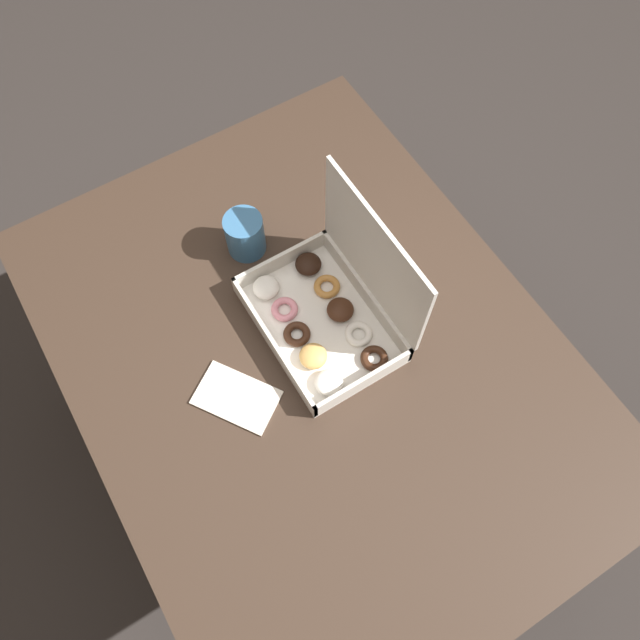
{
  "coord_description": "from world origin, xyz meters",
  "views": [
    {
      "loc": [
        0.4,
        -0.23,
        1.87
      ],
      "look_at": [
        -0.05,
        0.05,
        0.74
      ],
      "focal_mm": 35.0,
      "sensor_mm": 36.0,
      "label": 1
    }
  ],
  "objects": [
    {
      "name": "donut_box",
      "position": [
        -0.05,
        0.08,
        0.78
      ],
      "size": [
        0.32,
        0.23,
        0.28
      ],
      "color": "silver",
      "rests_on": "dining_table"
    },
    {
      "name": "coffee_mug",
      "position": [
        -0.29,
        0.01,
        0.77
      ],
      "size": [
        0.08,
        0.08,
        0.1
      ],
      "color": "teal",
      "rests_on": "dining_table"
    },
    {
      "name": "dining_table",
      "position": [
        0.0,
        0.0,
        0.63
      ],
      "size": [
        1.21,
        0.91,
        0.72
      ],
      "color": "#38281E",
      "rests_on": "ground_plane"
    },
    {
      "name": "paper_napkin",
      "position": [
        0.0,
        -0.17,
        0.72
      ],
      "size": [
        0.18,
        0.17,
        0.01
      ],
      "color": "silver",
      "rests_on": "dining_table"
    },
    {
      "name": "ground_plane",
      "position": [
        0.0,
        0.0,
        0.0
      ],
      "size": [
        8.0,
        8.0,
        0.0
      ],
      "primitive_type": "plane",
      "color": "#2D2826"
    }
  ]
}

